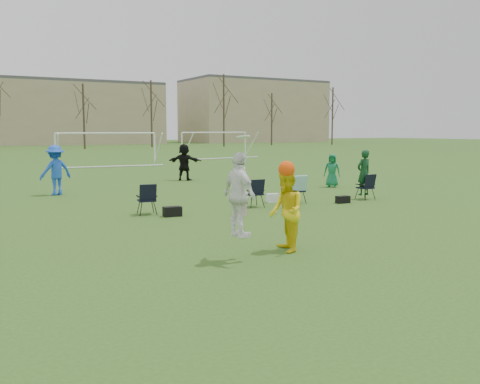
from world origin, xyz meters
TOP-DOWN VIEW (x-y plane):
  - ground at (0.00, 0.00)m, footprint 260.00×260.00m
  - fielder_blue at (-2.83, 14.99)m, footprint 1.46×1.08m
  - fielder_green_far at (8.86, 11.89)m, footprint 0.88×0.87m
  - fielder_black at (4.27, 18.33)m, footprint 1.71×1.60m
  - center_contest at (-0.98, 1.90)m, footprint 1.98×1.26m
  - sideline_setup at (3.95, 8.05)m, footprint 9.16×2.30m
  - goal_mid at (4.00, 32.00)m, footprint 7.40×0.63m
  - goal_right at (16.00, 38.00)m, footprint 7.35×1.14m
  - building_row at (6.73, 96.00)m, footprint 126.00×16.00m

SIDE VIEW (x-z plane):
  - ground at x=0.00m, z-range 0.00..0.00m
  - sideline_setup at x=3.95m, z-range -0.37..1.50m
  - fielder_green_far at x=8.86m, z-range 0.00..1.53m
  - fielder_black at x=4.27m, z-range 0.00..1.92m
  - fielder_blue at x=-2.83m, z-range 0.00..2.02m
  - center_contest at x=-0.98m, z-range -0.17..2.35m
  - goal_mid at x=4.00m, z-range 0.69..3.15m
  - goal_right at x=16.00m, z-range 0.69..3.15m
  - building_row at x=6.73m, z-range -0.51..12.49m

